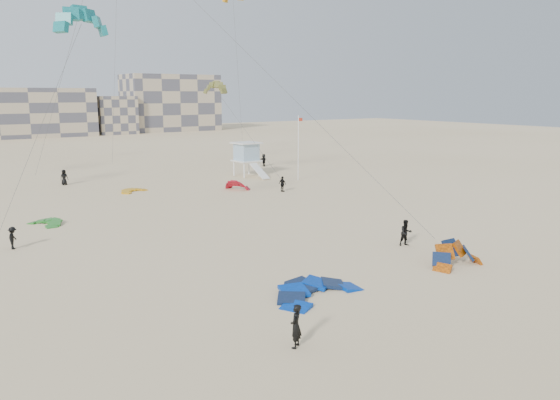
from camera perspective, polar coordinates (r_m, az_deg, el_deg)
ground at (r=26.37m, az=1.08°, el=-12.45°), size 320.00×320.00×0.00m
kite_ground_blue at (r=29.50m, az=3.81°, el=-9.86°), size 5.64×5.85×1.70m
kite_ground_orange at (r=35.80m, az=17.92°, el=-6.60°), size 3.74×3.66×3.67m
kite_ground_green at (r=48.62m, az=-23.25°, el=-2.37°), size 3.99×3.87×1.24m
kite_ground_red_far at (r=61.35m, az=-4.49°, el=1.12°), size 3.95×3.91×2.92m
kite_ground_yellow at (r=61.76m, az=-15.09°, el=0.83°), size 3.88×3.96×0.76m
kitesurfer_main at (r=23.43m, az=1.66°, el=-13.03°), size 0.83×0.78×1.90m
kitesurfer_b at (r=39.34m, az=13.02°, el=-3.36°), size 1.06×0.93×1.85m
kitesurfer_c at (r=41.79m, az=-26.14°, el=-3.58°), size 0.96×1.17×1.57m
kitesurfer_d at (r=59.55m, az=0.26°, el=1.69°), size 0.61×1.07×1.71m
kitesurfer_e at (r=68.90m, az=-21.63°, el=2.22°), size 0.97×0.72×1.82m
kitesurfer_f at (r=80.88m, az=-1.72°, el=4.19°), size 0.73×1.74×1.82m
kite_fly_teal_a at (r=41.30m, az=-20.03°, el=16.93°), size 8.35×4.26×15.52m
kite_fly_olive at (r=66.74m, az=-6.80°, el=11.46°), size 4.91×12.10×11.30m
lifeguard_tower_near at (r=71.08m, az=-3.51°, el=4.26°), size 3.32×6.11×4.40m
flagpole at (r=67.19m, az=1.94°, el=5.60°), size 0.65×0.10×7.96m
condo_mid at (r=151.74m, az=-25.21°, el=8.27°), size 32.00×16.00×12.00m
condo_east at (r=164.71m, az=-11.35°, el=9.92°), size 26.00×14.00×16.00m
condo_fill_right at (r=154.85m, az=-16.93°, el=8.50°), size 10.00×10.00×10.00m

